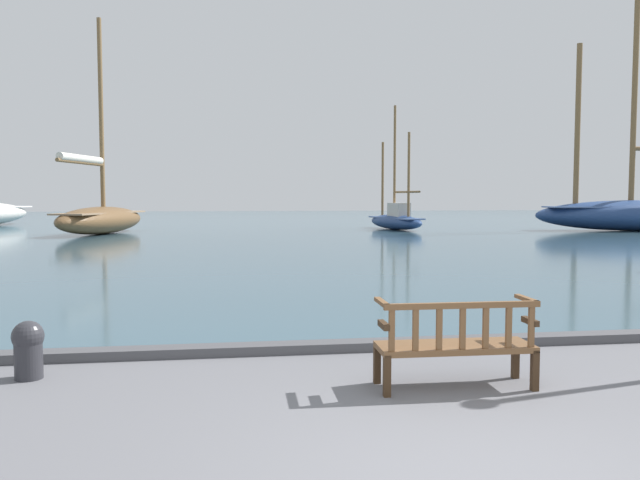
# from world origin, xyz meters

# --- Properties ---
(harbor_water) EXTENTS (100.00, 80.00, 0.08)m
(harbor_water) POSITION_xyz_m (0.00, 44.00, 0.04)
(harbor_water) COLOR #385666
(harbor_water) RESTS_ON ground
(quay_edge_kerb) EXTENTS (40.00, 0.30, 0.12)m
(quay_edge_kerb) POSITION_xyz_m (0.00, 3.85, 0.06)
(quay_edge_kerb) COLOR #4C4C50
(quay_edge_kerb) RESTS_ON ground
(park_bench) EXTENTS (1.61, 0.55, 0.92)m
(park_bench) POSITION_xyz_m (0.56, 2.14, 0.47)
(park_bench) COLOR #3D2A19
(park_bench) RESTS_ON ground
(sailboat_outer_starboard) EXTENTS (11.55, 5.20, 14.77)m
(sailboat_outer_starboard) POSITION_xyz_m (20.97, 28.52, 1.18)
(sailboat_outer_starboard) COLOR navy
(sailboat_outer_starboard) RESTS_ON harbor_water
(sailboat_centre_channel) EXTENTS (4.37, 8.58, 11.04)m
(sailboat_centre_channel) POSITION_xyz_m (-8.35, 29.63, 0.96)
(sailboat_centre_channel) COLOR brown
(sailboat_centre_channel) RESTS_ON harbor_water
(sailboat_mid_port) EXTENTS (2.60, 6.17, 7.26)m
(sailboat_mid_port) POSITION_xyz_m (7.92, 31.78, 0.72)
(sailboat_mid_port) COLOR navy
(sailboat_mid_port) RESTS_ON harbor_water
(mooring_bollard) EXTENTS (0.33, 0.33, 0.63)m
(mooring_bollard) POSITION_xyz_m (-3.89, 3.11, 0.35)
(mooring_bollard) COLOR #2D2D33
(mooring_bollard) RESTS_ON ground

